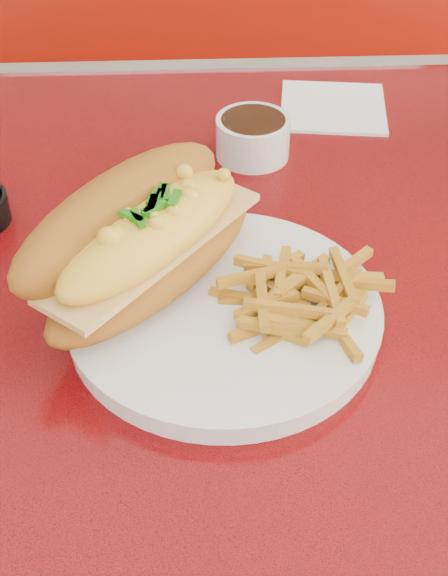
{
  "coord_description": "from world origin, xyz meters",
  "views": [
    {
      "loc": [
        -0.13,
        -0.61,
        1.25
      ],
      "look_at": [
        -0.11,
        -0.1,
        0.81
      ],
      "focal_mm": 50.0,
      "sensor_mm": 36.0,
      "label": 1
    }
  ],
  "objects_px": {
    "booth_bench_far": "(254,192)",
    "fork": "(284,280)",
    "diner_table": "(315,362)",
    "dinner_plate": "(224,314)",
    "mac_hoagie": "(141,237)",
    "gravy_ramekin": "(253,136)"
  },
  "relations": [
    {
      "from": "fork",
      "to": "gravy_ramekin",
      "type": "relative_size",
      "value": 1.43
    },
    {
      "from": "mac_hoagie",
      "to": "diner_table",
      "type": "bearing_deg",
      "value": -30.21
    },
    {
      "from": "booth_bench_far",
      "to": "dinner_plate",
      "type": "relative_size",
      "value": 3.4
    },
    {
      "from": "mac_hoagie",
      "to": "fork",
      "type": "xyz_separation_m",
      "value": [
        0.12,
        -0.01,
        -0.05
      ]
    },
    {
      "from": "diner_table",
      "to": "dinner_plate",
      "type": "distance_m",
      "value": 0.23
    },
    {
      "from": "dinner_plate",
      "to": "gravy_ramekin",
      "type": "bearing_deg",
      "value": 80.86
    },
    {
      "from": "booth_bench_far",
      "to": "gravy_ramekin",
      "type": "xyz_separation_m",
      "value": [
        -0.06,
        -0.64,
        0.51
      ]
    },
    {
      "from": "diner_table",
      "to": "gravy_ramekin",
      "type": "xyz_separation_m",
      "value": [
        -0.06,
        0.17,
        0.19
      ]
    },
    {
      "from": "fork",
      "to": "booth_bench_far",
      "type": "bearing_deg",
      "value": -36.57
    },
    {
      "from": "booth_bench_far",
      "to": "mac_hoagie",
      "type": "height_order",
      "value": "booth_bench_far"
    },
    {
      "from": "fork",
      "to": "gravy_ramekin",
      "type": "xyz_separation_m",
      "value": [
        -0.01,
        0.24,
        0.01
      ]
    },
    {
      "from": "dinner_plate",
      "to": "gravy_ramekin",
      "type": "xyz_separation_m",
      "value": [
        0.04,
        0.27,
        0.01
      ]
    },
    {
      "from": "booth_bench_far",
      "to": "diner_table",
      "type": "bearing_deg",
      "value": -90.0
    },
    {
      "from": "booth_bench_far",
      "to": "fork",
      "type": "xyz_separation_m",
      "value": [
        -0.05,
        -0.88,
        0.5
      ]
    },
    {
      "from": "mac_hoagie",
      "to": "fork",
      "type": "distance_m",
      "value": 0.13
    },
    {
      "from": "gravy_ramekin",
      "to": "diner_table",
      "type": "bearing_deg",
      "value": -70.27
    },
    {
      "from": "diner_table",
      "to": "fork",
      "type": "relative_size",
      "value": 9.26
    },
    {
      "from": "fork",
      "to": "gravy_ramekin",
      "type": "height_order",
      "value": "gravy_ramekin"
    },
    {
      "from": "diner_table",
      "to": "gravy_ramekin",
      "type": "distance_m",
      "value": 0.26
    },
    {
      "from": "mac_hoagie",
      "to": "gravy_ramekin",
      "type": "distance_m",
      "value": 0.26
    },
    {
      "from": "booth_bench_far",
      "to": "fork",
      "type": "bearing_deg",
      "value": -93.26
    },
    {
      "from": "diner_table",
      "to": "booth_bench_far",
      "type": "bearing_deg",
      "value": 90.0
    }
  ]
}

